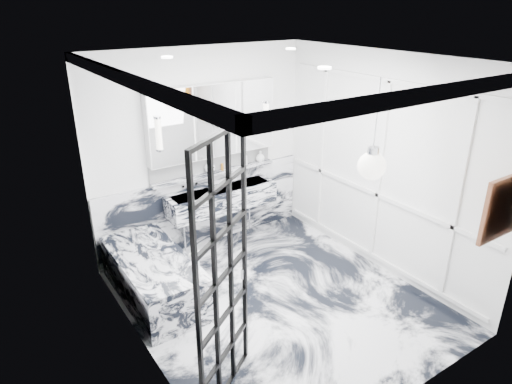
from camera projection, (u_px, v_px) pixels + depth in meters
floor at (277, 300)px, 5.46m from camera, size 3.60×3.60×0.00m
ceiling at (283, 59)px, 4.37m from camera, size 3.60×3.60×0.00m
wall_back at (202, 151)px, 6.29m from camera, size 3.60×0.00×3.60m
wall_front at (418, 268)px, 3.54m from camera, size 3.60×0.00×3.60m
wall_left at (137, 231)px, 4.09m from camera, size 0.00×3.60×3.60m
wall_right at (382, 165)px, 5.74m from camera, size 0.00×3.60×3.60m
marble_clad_back at (205, 209)px, 6.61m from camera, size 3.18×0.05×1.05m
marble_clad_left at (139, 237)px, 4.12m from camera, size 0.02×3.56×2.68m
panel_molding at (380, 173)px, 5.77m from camera, size 0.03×3.40×2.30m
soap_bottle_a at (245, 159)px, 6.64m from camera, size 0.10×0.10×0.20m
soap_bottle_b at (260, 157)px, 6.79m from camera, size 0.07×0.07×0.15m
soap_bottle_c at (260, 156)px, 6.78m from camera, size 0.16×0.16×0.17m
face_pot at (210, 168)px, 6.35m from camera, size 0.15×0.15×0.15m
amber_bottle at (222, 167)px, 6.46m from camera, size 0.04×0.04×0.10m
flower_vase at (196, 265)px, 5.05m from camera, size 0.09×0.09×0.12m
crittall_door at (223, 276)px, 3.77m from camera, size 0.75×0.52×2.42m
artwork at (503, 207)px, 4.11m from camera, size 0.51×0.05×0.51m
pendant_light at (372, 166)px, 3.93m from camera, size 0.25×0.25×0.25m
trough_sink at (222, 199)px, 6.44m from camera, size 1.60×0.45×0.30m
ledge at (215, 173)px, 6.44m from camera, size 1.90×0.14×0.04m
subway_tile at (213, 162)px, 6.43m from camera, size 1.90×0.03×0.23m
mirror_cabinet at (213, 121)px, 6.15m from camera, size 1.90×0.16×1.00m
sconce_left at (159, 134)px, 5.67m from camera, size 0.07×0.07×0.40m
sconce_right at (267, 117)px, 6.51m from camera, size 0.07×0.07×0.40m
bathtub at (154, 277)px, 5.43m from camera, size 0.75×1.65×0.55m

